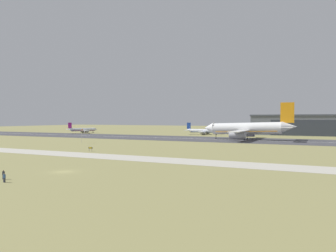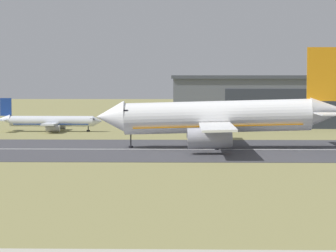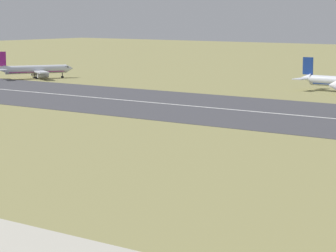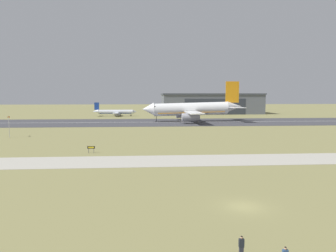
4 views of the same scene
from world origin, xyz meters
The scene contains 6 objects.
ground_plane centered at (0.00, 58.52, 0.00)m, with size 746.73×746.73×0.00m, color olive.
runway_strip centered at (0.00, 117.03, 0.03)m, with size 506.73×44.06×0.06m, color #3D3D42.
runway_centreline centered at (0.00, 117.03, 0.07)m, with size 456.05×0.70×0.01m, color silver.
hangar_building centered at (35.56, 189.75, 6.94)m, with size 68.02×30.48×13.84m.
airplane_landing centered at (11.81, 119.96, 5.79)m, with size 47.95×48.80×19.14m.
airplane_parked_centre centered at (-27.99, 163.65, 2.50)m, with size 25.92×16.64×8.26m.
Camera 2 is at (5.74, -30.45, 13.85)m, focal length 85.00 mm.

